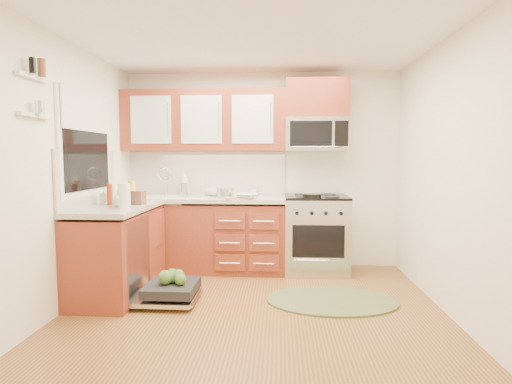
# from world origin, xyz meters

# --- Properties ---
(floor) EXTENTS (3.50, 3.50, 0.00)m
(floor) POSITION_xyz_m (0.00, 0.00, 0.00)
(floor) COLOR brown
(floor) RESTS_ON ground
(ceiling) EXTENTS (3.50, 3.50, 0.00)m
(ceiling) POSITION_xyz_m (0.00, 0.00, 2.50)
(ceiling) COLOR white
(ceiling) RESTS_ON ground
(wall_back) EXTENTS (3.50, 0.04, 2.50)m
(wall_back) POSITION_xyz_m (0.00, 1.75, 1.25)
(wall_back) COLOR white
(wall_back) RESTS_ON ground
(wall_front) EXTENTS (3.50, 0.04, 2.50)m
(wall_front) POSITION_xyz_m (0.00, -1.75, 1.25)
(wall_front) COLOR white
(wall_front) RESTS_ON ground
(wall_left) EXTENTS (0.04, 3.50, 2.50)m
(wall_left) POSITION_xyz_m (-1.75, 0.00, 1.25)
(wall_left) COLOR white
(wall_left) RESTS_ON ground
(wall_right) EXTENTS (0.04, 3.50, 2.50)m
(wall_right) POSITION_xyz_m (1.75, 0.00, 1.25)
(wall_right) COLOR white
(wall_right) RESTS_ON ground
(base_cabinet_back) EXTENTS (2.05, 0.60, 0.85)m
(base_cabinet_back) POSITION_xyz_m (-0.73, 1.45, 0.42)
(base_cabinet_back) COLOR maroon
(base_cabinet_back) RESTS_ON ground
(base_cabinet_left) EXTENTS (0.60, 1.25, 0.85)m
(base_cabinet_left) POSITION_xyz_m (-1.45, 0.52, 0.42)
(base_cabinet_left) COLOR maroon
(base_cabinet_left) RESTS_ON ground
(countertop_back) EXTENTS (2.07, 0.64, 0.05)m
(countertop_back) POSITION_xyz_m (-0.72, 1.44, 0.90)
(countertop_back) COLOR beige
(countertop_back) RESTS_ON base_cabinet_back
(countertop_left) EXTENTS (0.64, 1.27, 0.05)m
(countertop_left) POSITION_xyz_m (-1.44, 0.53, 0.90)
(countertop_left) COLOR beige
(countertop_left) RESTS_ON base_cabinet_left
(backsplash_back) EXTENTS (2.05, 0.02, 0.57)m
(backsplash_back) POSITION_xyz_m (-0.73, 1.74, 1.21)
(backsplash_back) COLOR beige
(backsplash_back) RESTS_ON ground
(backsplash_left) EXTENTS (0.02, 1.25, 0.57)m
(backsplash_left) POSITION_xyz_m (-1.74, 0.52, 1.21)
(backsplash_left) COLOR beige
(backsplash_left) RESTS_ON ground
(upper_cabinets) EXTENTS (2.05, 0.35, 0.75)m
(upper_cabinets) POSITION_xyz_m (-0.73, 1.57, 1.88)
(upper_cabinets) COLOR maroon
(upper_cabinets) RESTS_ON ground
(cabinet_over_mw) EXTENTS (0.76, 0.35, 0.47)m
(cabinet_over_mw) POSITION_xyz_m (0.68, 1.57, 2.13)
(cabinet_over_mw) COLOR maroon
(cabinet_over_mw) RESTS_ON ground
(range) EXTENTS (0.76, 0.64, 0.95)m
(range) POSITION_xyz_m (0.68, 1.43, 0.47)
(range) COLOR silver
(range) RESTS_ON ground
(microwave) EXTENTS (0.76, 0.38, 0.40)m
(microwave) POSITION_xyz_m (0.68, 1.55, 1.70)
(microwave) COLOR silver
(microwave) RESTS_ON ground
(sink) EXTENTS (0.62, 0.50, 0.26)m
(sink) POSITION_xyz_m (-1.25, 1.42, 0.80)
(sink) COLOR white
(sink) RESTS_ON ground
(dishwasher) EXTENTS (0.70, 0.60, 0.20)m
(dishwasher) POSITION_xyz_m (-0.86, 0.30, 0.10)
(dishwasher) COLOR silver
(dishwasher) RESTS_ON ground
(window) EXTENTS (0.03, 1.05, 1.05)m
(window) POSITION_xyz_m (-1.74, 0.50, 1.55)
(window) COLOR white
(window) RESTS_ON ground
(window_blind) EXTENTS (0.02, 0.96, 0.40)m
(window_blind) POSITION_xyz_m (-1.71, 0.50, 1.88)
(window_blind) COLOR white
(window_blind) RESTS_ON ground
(shelf_upper) EXTENTS (0.04, 0.40, 0.03)m
(shelf_upper) POSITION_xyz_m (-1.72, -0.35, 2.05)
(shelf_upper) COLOR white
(shelf_upper) RESTS_ON ground
(shelf_lower) EXTENTS (0.04, 0.40, 0.03)m
(shelf_lower) POSITION_xyz_m (-1.72, -0.35, 1.75)
(shelf_lower) COLOR white
(shelf_lower) RESTS_ON ground
(rug) EXTENTS (1.51, 1.26, 0.02)m
(rug) POSITION_xyz_m (0.75, 0.40, 0.01)
(rug) COLOR #5C6539
(rug) RESTS_ON ground
(skillet) EXTENTS (0.25, 0.25, 0.04)m
(skillet) POSITION_xyz_m (0.61, 1.23, 0.97)
(skillet) COLOR black
(skillet) RESTS_ON range
(stock_pot) EXTENTS (0.25, 0.25, 0.12)m
(stock_pot) POSITION_xyz_m (-0.43, 1.34, 0.99)
(stock_pot) COLOR silver
(stock_pot) RESTS_ON countertop_back
(cutting_board) EXTENTS (0.29, 0.23, 0.02)m
(cutting_board) POSITION_xyz_m (-0.29, 1.22, 0.93)
(cutting_board) COLOR tan
(cutting_board) RESTS_ON countertop_back
(canister) EXTENTS (0.13, 0.13, 0.18)m
(canister) POSITION_xyz_m (-0.97, 1.45, 1.01)
(canister) COLOR silver
(canister) RESTS_ON countertop_back
(paper_towel_roll) EXTENTS (0.15, 0.15, 0.24)m
(paper_towel_roll) POSITION_xyz_m (-1.25, 0.25, 1.05)
(paper_towel_roll) COLOR white
(paper_towel_roll) RESTS_ON countertop_left
(mustard_bottle) EXTENTS (0.09, 0.09, 0.24)m
(mustard_bottle) POSITION_xyz_m (-1.40, 0.84, 1.04)
(mustard_bottle) COLOR yellow
(mustard_bottle) RESTS_ON countertop_left
(red_bottle) EXTENTS (0.07, 0.07, 0.22)m
(red_bottle) POSITION_xyz_m (-1.53, 0.55, 1.03)
(red_bottle) COLOR #B2280E
(red_bottle) RESTS_ON countertop_left
(wooden_box) EXTENTS (0.16, 0.13, 0.14)m
(wooden_box) POSITION_xyz_m (-1.25, 0.61, 1.00)
(wooden_box) COLOR brown
(wooden_box) RESTS_ON countertop_left
(blue_carton) EXTENTS (0.10, 0.07, 0.14)m
(blue_carton) POSITION_xyz_m (-1.35, 0.48, 1.00)
(blue_carton) COLOR #255FAD
(blue_carton) RESTS_ON countertop_left
(bowl_a) EXTENTS (0.32, 0.32, 0.06)m
(bowl_a) POSITION_xyz_m (-0.16, 1.25, 0.96)
(bowl_a) COLOR #999999
(bowl_a) RESTS_ON countertop_back
(bowl_b) EXTENTS (0.37, 0.37, 0.09)m
(bowl_b) POSITION_xyz_m (-0.58, 1.60, 0.97)
(bowl_b) COLOR #999999
(bowl_b) RESTS_ON countertop_back
(cup) EXTENTS (0.12, 0.12, 0.09)m
(cup) POSITION_xyz_m (-0.11, 1.65, 0.97)
(cup) COLOR #999999
(cup) RESTS_ON countertop_back
(soap_bottle_a) EXTENTS (0.14, 0.14, 0.32)m
(soap_bottle_a) POSITION_xyz_m (-1.00, 1.63, 1.08)
(soap_bottle_a) COLOR #999999
(soap_bottle_a) RESTS_ON countertop_back
(soap_bottle_b) EXTENTS (0.09, 0.09, 0.17)m
(soap_bottle_b) POSITION_xyz_m (-1.62, 0.64, 1.01)
(soap_bottle_b) COLOR #999999
(soap_bottle_b) RESTS_ON countertop_left
(soap_bottle_c) EXTENTS (0.13, 0.13, 0.16)m
(soap_bottle_c) POSITION_xyz_m (-1.37, 0.41, 1.01)
(soap_bottle_c) COLOR #999999
(soap_bottle_c) RESTS_ON countertop_left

